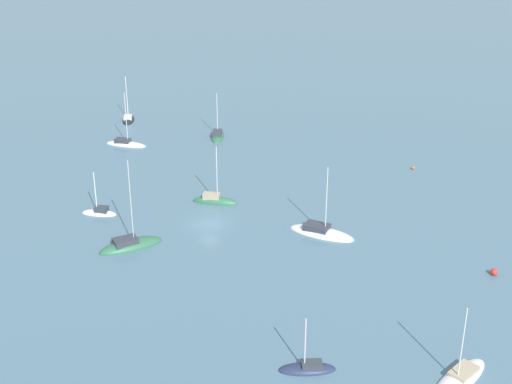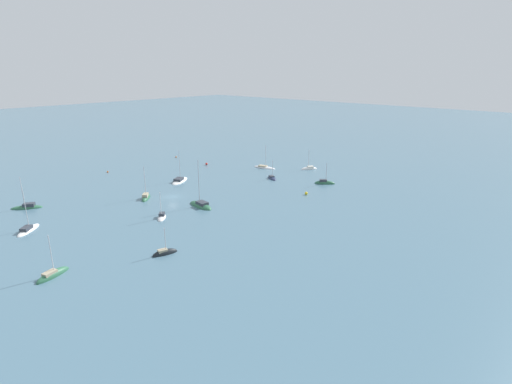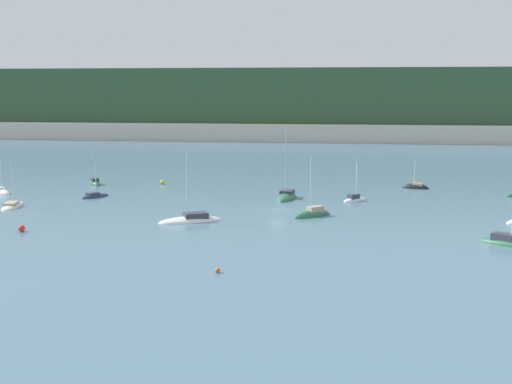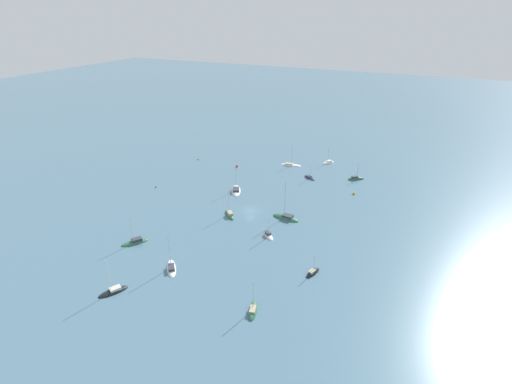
% 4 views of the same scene
% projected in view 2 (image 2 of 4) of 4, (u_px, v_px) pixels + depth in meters
% --- Properties ---
extents(ground_plane, '(600.00, 600.00, 0.00)m').
position_uv_depth(ground_plane, '(172.00, 197.00, 106.23)').
color(ground_plane, slate).
extents(sailboat_0, '(4.70, 4.76, 6.76)m').
position_uv_depth(sailboat_0, '(162.00, 217.00, 91.30)').
color(sailboat_0, silver).
rests_on(sailboat_0, ground_plane).
extents(sailboat_1, '(6.99, 6.30, 9.97)m').
position_uv_depth(sailboat_1, '(28.00, 230.00, 84.05)').
color(sailboat_1, white).
rests_on(sailboat_1, ground_plane).
extents(sailboat_2, '(6.41, 3.38, 8.18)m').
position_uv_depth(sailboat_2, '(53.00, 276.00, 65.74)').
color(sailboat_2, '#2D6647').
rests_on(sailboat_2, ground_plane).
extents(sailboat_3, '(3.96, 8.51, 8.54)m').
position_uv_depth(sailboat_3, '(264.00, 168.00, 137.00)').
color(sailboat_3, silver).
rests_on(sailboat_3, ground_plane).
extents(sailboat_4, '(9.27, 6.91, 10.13)m').
position_uv_depth(sailboat_4, '(180.00, 181.00, 120.59)').
color(sailboat_4, white).
rests_on(sailboat_4, ground_plane).
extents(sailboat_5, '(4.50, 5.65, 6.37)m').
position_uv_depth(sailboat_5, '(272.00, 178.00, 123.68)').
color(sailboat_5, '#232D4C').
rests_on(sailboat_5, ground_plane).
extents(sailboat_6, '(3.72, 8.52, 12.64)m').
position_uv_depth(sailboat_6, '(201.00, 206.00, 98.91)').
color(sailboat_6, '#2D6647').
rests_on(sailboat_6, ground_plane).
extents(sailboat_7, '(5.92, 5.97, 9.45)m').
position_uv_depth(sailboat_7, '(146.00, 198.00, 105.02)').
color(sailboat_7, '#2D6647').
rests_on(sailboat_7, ground_plane).
extents(sailboat_8, '(5.61, 4.78, 7.47)m').
position_uv_depth(sailboat_8, '(309.00, 169.00, 135.16)').
color(sailboat_8, white).
rests_on(sailboat_8, ground_plane).
extents(sailboat_9, '(4.75, 5.96, 7.23)m').
position_uv_depth(sailboat_9, '(325.00, 183.00, 118.26)').
color(sailboat_9, '#2D6647').
rests_on(sailboat_9, ground_plane).
extents(sailboat_11, '(7.19, 6.10, 8.57)m').
position_uv_depth(sailboat_11, '(27.00, 208.00, 97.59)').
color(sailboat_11, '#2D6647').
rests_on(sailboat_11, ground_plane).
extents(sailboat_12, '(5.02, 2.83, 6.01)m').
position_uv_depth(sailboat_12, '(165.00, 254.00, 73.56)').
color(sailboat_12, black).
rests_on(sailboat_12, ground_plane).
extents(mooring_buoy_0, '(0.83, 0.83, 0.83)m').
position_uv_depth(mooring_buoy_0, '(306.00, 193.00, 107.78)').
color(mooring_buoy_0, yellow).
rests_on(mooring_buoy_0, ground_plane).
extents(mooring_buoy_1, '(0.52, 0.52, 0.52)m').
position_uv_depth(mooring_buoy_1, '(108.00, 172.00, 130.69)').
color(mooring_buoy_1, orange).
rests_on(mooring_buoy_1, ground_plane).
extents(mooring_buoy_2, '(0.85, 0.85, 0.85)m').
position_uv_depth(mooring_buoy_2, '(206.00, 164.00, 140.82)').
color(mooring_buoy_2, red).
rests_on(mooring_buoy_2, ground_plane).
extents(mooring_buoy_3, '(0.54, 0.54, 0.54)m').
position_uv_depth(mooring_buoy_3, '(176.00, 157.00, 152.48)').
color(mooring_buoy_3, orange).
rests_on(mooring_buoy_3, ground_plane).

